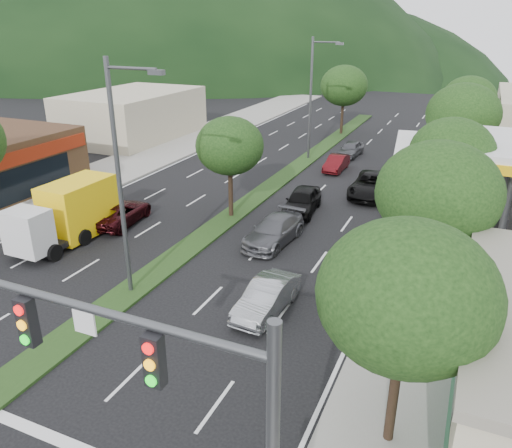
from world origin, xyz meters
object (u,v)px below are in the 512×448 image
at_px(tree_r_c, 452,154).
at_px(car_queue_d, 372,185).
at_px(car_queue_a, 302,201).
at_px(tree_med_far, 344,86).
at_px(tree_r_b, 438,193).
at_px(tree_r_d, 463,114).
at_px(sedan_silver, 267,297).
at_px(car_queue_c, 336,163).
at_px(car_queue_b, 274,231).
at_px(streetlight_near, 122,172).
at_px(suv_maroon, 120,213).
at_px(tree_r_e, 469,99).
at_px(car_queue_e, 351,149).
at_px(tree_r_a, 407,296).
at_px(traffic_signal, 191,413).
at_px(box_truck, 69,214).
at_px(tree_med_near, 230,146).
at_px(streetlight_mid, 313,94).
at_px(motorhome, 410,162).

xyz_separation_m(tree_r_c, car_queue_d, (-4.96, 5.50, -3.98)).
bearing_deg(car_queue_a, tree_med_far, 93.83).
bearing_deg(tree_med_far, tree_r_b, -69.44).
height_order(tree_r_b, tree_r_d, tree_r_d).
xyz_separation_m(sedan_silver, car_queue_c, (-2.97, 21.53, -0.06)).
height_order(tree_r_d, sedan_silver, tree_r_d).
height_order(car_queue_b, car_queue_d, car_queue_d).
bearing_deg(streetlight_near, suv_maroon, 131.85).
bearing_deg(tree_r_d, tree_r_e, 90.00).
relative_size(sedan_silver, car_queue_e, 1.05).
relative_size(tree_r_a, streetlight_near, 0.66).
bearing_deg(tree_r_b, car_queue_b, 156.80).
xyz_separation_m(traffic_signal, tree_r_c, (2.97, 21.54, 0.10)).
bearing_deg(tree_r_a, streetlight_near, 161.27).
relative_size(tree_r_a, tree_r_d, 0.93).
bearing_deg(car_queue_c, suv_maroon, -117.72).
bearing_deg(traffic_signal, car_queue_c, 100.34).
xyz_separation_m(tree_r_c, car_queue_a, (-8.29, 0.50, -3.98)).
xyz_separation_m(tree_r_c, tree_med_far, (-12.00, 24.00, 0.26)).
bearing_deg(box_truck, tree_r_d, -134.32).
xyz_separation_m(car_queue_b, car_queue_e, (-0.71, 20.00, -0.04)).
distance_m(car_queue_a, box_truck, 13.66).
height_order(sedan_silver, car_queue_c, sedan_silver).
distance_m(streetlight_near, suv_maroon, 9.92).
distance_m(traffic_signal, tree_r_e, 41.65).
bearing_deg(car_queue_e, car_queue_c, -85.99).
bearing_deg(tree_r_b, car_queue_e, 110.70).
relative_size(tree_r_c, streetlight_near, 0.65).
bearing_deg(sedan_silver, car_queue_b, 113.27).
bearing_deg(car_queue_c, tree_r_c, -49.21).
xyz_separation_m(tree_r_c, tree_med_near, (-12.00, -2.00, -0.32)).
relative_size(tree_r_d, car_queue_a, 1.59).
xyz_separation_m(tree_r_a, car_queue_b, (-8.16, 11.50, -4.12)).
bearing_deg(car_queue_c, car_queue_d, -51.56).
height_order(sedan_silver, car_queue_a, car_queue_a).
distance_m(traffic_signal, car_queue_c, 32.82).
xyz_separation_m(sedan_silver, car_queue_e, (-3.03, 26.53, -0.01)).
relative_size(tree_r_b, tree_r_e, 1.03).
height_order(suv_maroon, box_truck, box_truck).
relative_size(streetlight_mid, car_queue_e, 2.58).
distance_m(traffic_signal, car_queue_d, 27.39).
relative_size(tree_r_c, sedan_silver, 1.60).
bearing_deg(streetlight_near, car_queue_c, 82.46).
bearing_deg(car_queue_e, car_queue_a, -84.43).
xyz_separation_m(tree_r_d, streetlight_mid, (-11.79, 3.00, 0.40)).
xyz_separation_m(streetlight_mid, car_queue_e, (2.92, 2.50, -4.92)).
relative_size(tree_med_far, motorhome, 0.82).
distance_m(car_queue_a, car_queue_e, 15.01).
relative_size(traffic_signal, car_queue_e, 1.81).
xyz_separation_m(traffic_signal, box_truck, (-15.51, 12.97, -3.16)).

